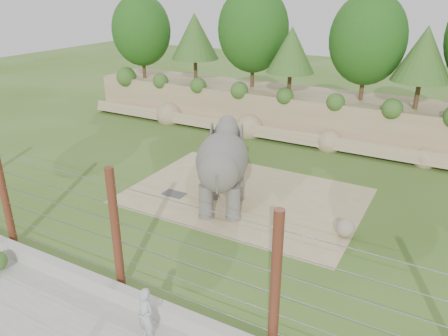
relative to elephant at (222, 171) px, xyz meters
The scene contains 9 objects.
ground 2.28m from the elephant, 96.63° to the right, with size 90.00×90.00×0.00m, color #385C19.
back_embankment 11.38m from the elephant, 87.89° to the left, with size 30.00×5.52×8.77m.
dirt_patch 2.24m from the elephant, 77.62° to the left, with size 10.00×7.00×0.02m, color tan.
drain_grate 2.99m from the elephant, behind, with size 1.00×0.60×0.03m, color #262628.
elephant is the anchor object (origin of this frame).
stone_ball 5.23m from the elephant, ahead, with size 0.69×0.69×0.69m, color gray.
retaining_wall 6.69m from the elephant, 91.56° to the right, with size 26.00×0.35×0.50m, color #A29E95.
barrier_fence 6.05m from the elephant, 91.69° to the right, with size 20.26×0.26×4.00m.
zookeeper 7.67m from the elephant, 75.77° to the right, with size 0.58×0.38×1.58m, color #B2B8BC.
Camera 1 is at (8.05, -12.57, 8.57)m, focal length 35.00 mm.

